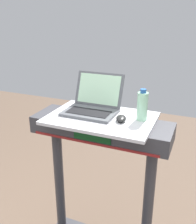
# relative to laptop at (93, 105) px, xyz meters

# --- Properties ---
(desk_board) EXTENTS (0.67, 0.45, 0.02)m
(desk_board) POSITION_rel_laptop_xyz_m (0.09, -0.07, -0.06)
(desk_board) COLOR silver
(desk_board) RESTS_ON treadmill_base
(laptop) EXTENTS (0.34, 0.31, 0.23)m
(laptop) POSITION_rel_laptop_xyz_m (0.00, 0.00, 0.00)
(laptop) COLOR #515459
(laptop) RESTS_ON desk_board
(computer_mouse) EXTENTS (0.08, 0.11, 0.03)m
(computer_mouse) POSITION_rel_laptop_xyz_m (0.22, -0.09, -0.03)
(computer_mouse) COLOR black
(computer_mouse) RESTS_ON desk_board
(water_bottle) EXTENTS (0.07, 0.07, 0.20)m
(water_bottle) POSITION_rel_laptop_xyz_m (0.33, -0.02, 0.04)
(water_bottle) COLOR #9EDBB2
(water_bottle) RESTS_ON desk_board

